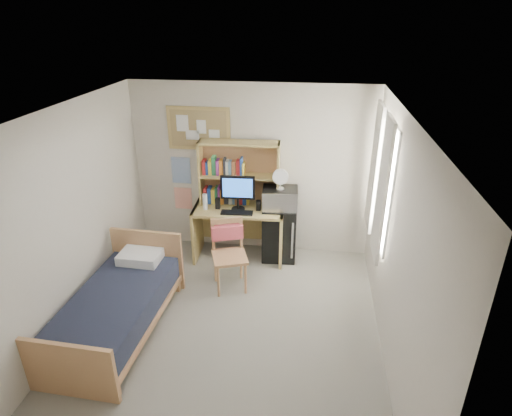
# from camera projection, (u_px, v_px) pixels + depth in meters

# --- Properties ---
(floor) EXTENTS (3.60, 4.20, 0.02)m
(floor) POSITION_uv_depth(u_px,v_px,m) (227.00, 333.00, 5.11)
(floor) COLOR gray
(floor) RESTS_ON ground
(ceiling) EXTENTS (3.60, 4.20, 0.02)m
(ceiling) POSITION_uv_depth(u_px,v_px,m) (218.00, 115.00, 4.01)
(ceiling) COLOR silver
(ceiling) RESTS_ON wall_back
(wall_back) EXTENTS (3.60, 0.04, 2.60)m
(wall_back) POSITION_uv_depth(u_px,v_px,m) (252.00, 170.00, 6.45)
(wall_back) COLOR beige
(wall_back) RESTS_ON floor
(wall_front) EXTENTS (3.60, 0.04, 2.60)m
(wall_front) POSITION_uv_depth(u_px,v_px,m) (154.00, 397.00, 2.67)
(wall_front) COLOR beige
(wall_front) RESTS_ON floor
(wall_left) EXTENTS (0.04, 4.20, 2.60)m
(wall_left) POSITION_uv_depth(u_px,v_px,m) (65.00, 226.00, 4.78)
(wall_left) COLOR beige
(wall_left) RESTS_ON floor
(wall_right) EXTENTS (0.04, 4.20, 2.60)m
(wall_right) POSITION_uv_depth(u_px,v_px,m) (397.00, 248.00, 4.34)
(wall_right) COLOR beige
(wall_right) RESTS_ON floor
(window_unit) EXTENTS (0.10, 1.40, 1.70)m
(window_unit) POSITION_uv_depth(u_px,v_px,m) (380.00, 179.00, 5.29)
(window_unit) COLOR white
(window_unit) RESTS_ON wall_right
(curtain_left) EXTENTS (0.04, 0.55, 1.70)m
(curtain_left) POSITION_uv_depth(u_px,v_px,m) (382.00, 191.00, 4.94)
(curtain_left) COLOR white
(curtain_left) RESTS_ON wall_right
(curtain_right) EXTENTS (0.04, 0.55, 1.70)m
(curtain_right) POSITION_uv_depth(u_px,v_px,m) (374.00, 168.00, 5.66)
(curtain_right) COLOR white
(curtain_right) RESTS_ON wall_right
(bulletin_board) EXTENTS (0.94, 0.03, 0.64)m
(bulletin_board) POSITION_uv_depth(u_px,v_px,m) (199.00, 128.00, 6.27)
(bulletin_board) COLOR #A38B56
(bulletin_board) RESTS_ON wall_back
(poster_wave) EXTENTS (0.30, 0.01, 0.42)m
(poster_wave) POSITION_uv_depth(u_px,v_px,m) (181.00, 170.00, 6.59)
(poster_wave) COLOR #2957A4
(poster_wave) RESTS_ON wall_back
(poster_japan) EXTENTS (0.28, 0.01, 0.36)m
(poster_japan) POSITION_uv_depth(u_px,v_px,m) (183.00, 198.00, 6.79)
(poster_japan) COLOR #D84426
(poster_japan) RESTS_ON wall_back
(desk) EXTENTS (1.36, 0.73, 0.83)m
(desk) POSITION_uv_depth(u_px,v_px,m) (239.00, 232.00, 6.52)
(desk) COLOR tan
(desk) RESTS_ON floor
(desk_chair) EXTENTS (0.63, 0.63, 0.99)m
(desk_chair) POSITION_uv_depth(u_px,v_px,m) (230.00, 256.00, 5.74)
(desk_chair) COLOR tan
(desk_chair) RESTS_ON floor
(mini_fridge) EXTENTS (0.53, 0.53, 0.85)m
(mini_fridge) POSITION_uv_depth(u_px,v_px,m) (279.00, 232.00, 6.51)
(mini_fridge) COLOR black
(mini_fridge) RESTS_ON floor
(bed) EXTENTS (1.02, 1.92, 0.52)m
(bed) POSITION_uv_depth(u_px,v_px,m) (117.00, 313.00, 5.02)
(bed) COLOR black
(bed) RESTS_ON floor
(hutch) EXTENTS (1.19, 0.35, 0.96)m
(hutch) POSITION_uv_depth(u_px,v_px,m) (239.00, 174.00, 6.28)
(hutch) COLOR tan
(hutch) RESTS_ON desk
(monitor) EXTENTS (0.50, 0.06, 0.53)m
(monitor) POSITION_uv_depth(u_px,v_px,m) (238.00, 193.00, 6.18)
(monitor) COLOR black
(monitor) RESTS_ON desk
(keyboard) EXTENTS (0.47, 0.17, 0.02)m
(keyboard) POSITION_uv_depth(u_px,v_px,m) (237.00, 213.00, 6.16)
(keyboard) COLOR black
(keyboard) RESTS_ON desk
(speaker_left) EXTENTS (0.07, 0.07, 0.16)m
(speaker_left) POSITION_uv_depth(u_px,v_px,m) (218.00, 203.00, 6.28)
(speaker_left) COLOR black
(speaker_left) RESTS_ON desk
(speaker_right) EXTENTS (0.07, 0.07, 0.15)m
(speaker_right) POSITION_uv_depth(u_px,v_px,m) (258.00, 205.00, 6.23)
(speaker_right) COLOR black
(speaker_right) RESTS_ON desk
(water_bottle) EXTENTS (0.07, 0.07, 0.24)m
(water_bottle) POSITION_uv_depth(u_px,v_px,m) (205.00, 202.00, 6.24)
(water_bottle) COLOR white
(water_bottle) RESTS_ON desk
(hoodie) EXTENTS (0.44, 0.26, 0.20)m
(hoodie) POSITION_uv_depth(u_px,v_px,m) (227.00, 232.00, 5.80)
(hoodie) COLOR #DE545E
(hoodie) RESTS_ON desk_chair
(microwave) EXTENTS (0.53, 0.41, 0.29)m
(microwave) POSITION_uv_depth(u_px,v_px,m) (280.00, 198.00, 6.26)
(microwave) COLOR #B5B5BA
(microwave) RESTS_ON mini_fridge
(desk_fan) EXTENTS (0.24, 0.24, 0.28)m
(desk_fan) POSITION_uv_depth(u_px,v_px,m) (280.00, 180.00, 6.13)
(desk_fan) COLOR white
(desk_fan) RESTS_ON microwave
(pillow) EXTENTS (0.54, 0.39, 0.13)m
(pillow) POSITION_uv_depth(u_px,v_px,m) (140.00, 257.00, 5.56)
(pillow) COLOR white
(pillow) RESTS_ON bed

